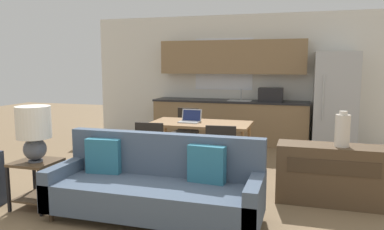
# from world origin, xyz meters

# --- Properties ---
(ground_plane) EXTENTS (20.00, 20.00, 0.00)m
(ground_plane) POSITION_xyz_m (0.00, 0.00, 0.00)
(ground_plane) COLOR #7F6647
(wall_back) EXTENTS (6.40, 0.07, 2.70)m
(wall_back) POSITION_xyz_m (-0.00, 4.63, 1.35)
(wall_back) COLOR silver
(wall_back) RESTS_ON ground_plane
(kitchen_counter) EXTENTS (3.26, 0.65, 2.15)m
(kitchen_counter) POSITION_xyz_m (0.02, 4.33, 0.84)
(kitchen_counter) COLOR #8E704C
(kitchen_counter) RESTS_ON ground_plane
(refrigerator) EXTENTS (0.79, 0.78, 1.89)m
(refrigerator) POSITION_xyz_m (2.07, 4.21, 0.94)
(refrigerator) COLOR #B7BABC
(refrigerator) RESTS_ON ground_plane
(dining_table) EXTENTS (1.55, 0.81, 0.75)m
(dining_table) POSITION_xyz_m (-0.04, 2.11, 0.68)
(dining_table) COLOR olive
(dining_table) RESTS_ON ground_plane
(couch) EXTENTS (2.28, 0.80, 0.89)m
(couch) POSITION_xyz_m (0.00, 0.16, 0.34)
(couch) COLOR #3D2D1E
(couch) RESTS_ON ground_plane
(side_table) EXTENTS (0.47, 0.47, 0.55)m
(side_table) POSITION_xyz_m (-1.43, 0.03, 0.37)
(side_table) COLOR brown
(side_table) RESTS_ON ground_plane
(table_lamp) EXTENTS (0.38, 0.38, 0.64)m
(table_lamp) POSITION_xyz_m (-1.42, 0.01, 0.93)
(table_lamp) COLOR #4C515B
(table_lamp) RESTS_ON side_table
(credenza) EXTENTS (1.26, 0.44, 0.71)m
(credenza) POSITION_xyz_m (1.84, 1.15, 0.35)
(credenza) COLOR brown
(credenza) RESTS_ON ground_plane
(vase) EXTENTS (0.17, 0.17, 0.42)m
(vase) POSITION_xyz_m (1.93, 1.11, 0.90)
(vase) COLOR beige
(vase) RESTS_ON credenza
(dining_chair_near_right) EXTENTS (0.46, 0.46, 0.86)m
(dining_chair_near_right) POSITION_xyz_m (0.46, 1.36, 0.48)
(dining_chair_near_right) COLOR black
(dining_chair_near_right) RESTS_ON ground_plane
(dining_chair_far_left) EXTENTS (0.45, 0.45, 0.86)m
(dining_chair_far_left) POSITION_xyz_m (-0.53, 2.88, 0.48)
(dining_chair_far_left) COLOR black
(dining_chair_far_left) RESTS_ON ground_plane
(dining_chair_near_left) EXTENTS (0.45, 0.45, 0.86)m
(dining_chair_near_left) POSITION_xyz_m (-0.53, 1.33, 0.48)
(dining_chair_near_left) COLOR black
(dining_chair_near_left) RESTS_ON ground_plane
(laptop) EXTENTS (0.33, 0.26, 0.20)m
(laptop) POSITION_xyz_m (-0.20, 2.10, 0.80)
(laptop) COLOR #B7BABC
(laptop) RESTS_ON dining_table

